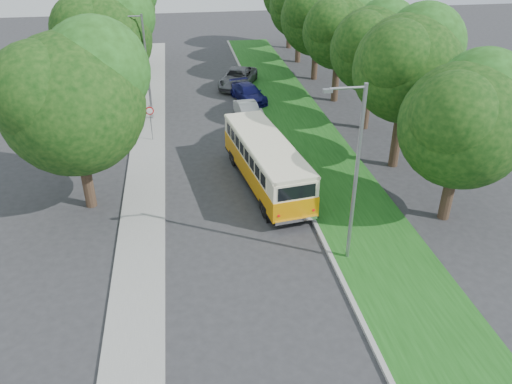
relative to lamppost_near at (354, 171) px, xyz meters
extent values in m
plane|color=#2C2C2E|center=(-4.21, 2.50, -4.37)|extent=(120.00, 120.00, 0.00)
cube|color=gray|center=(-0.61, 7.50, -4.29)|extent=(0.20, 70.00, 0.15)
cube|color=#174A13|center=(1.74, 7.50, -4.30)|extent=(4.50, 70.00, 0.13)
cube|color=gray|center=(-9.01, 7.50, -4.31)|extent=(2.20, 70.00, 0.12)
cylinder|color=#332319|center=(5.95, 2.50, -2.70)|extent=(0.56, 0.56, 3.35)
sphere|color=black|center=(5.95, 2.50, 0.58)|extent=(5.85, 5.85, 5.85)
sphere|color=black|center=(6.97, 3.08, 1.75)|extent=(4.38, 4.38, 4.38)
sphere|color=black|center=(5.07, 1.77, 1.32)|extent=(4.09, 4.09, 4.09)
cylinder|color=#332319|center=(5.75, 8.50, -2.24)|extent=(0.56, 0.56, 4.26)
sphere|color=black|center=(5.75, 8.50, 1.54)|extent=(5.98, 5.98, 5.98)
sphere|color=black|center=(6.80, 9.10, 2.73)|extent=(4.49, 4.49, 4.49)
sphere|color=black|center=(4.86, 7.75, 2.29)|extent=(4.19, 4.19, 4.19)
cylinder|color=#332319|center=(6.08, 14.50, -2.39)|extent=(0.56, 0.56, 3.95)
sphere|color=black|center=(6.08, 14.50, 1.13)|extent=(5.61, 5.61, 5.61)
sphere|color=black|center=(7.06, 15.06, 2.25)|extent=(4.21, 4.21, 4.21)
sphere|color=black|center=(5.24, 13.80, 1.83)|extent=(3.92, 3.92, 3.92)
cylinder|color=#332319|center=(5.69, 20.50, -2.44)|extent=(0.56, 0.56, 3.86)
sphere|color=black|center=(5.69, 20.50, 1.05)|extent=(5.64, 5.64, 5.64)
sphere|color=black|center=(6.68, 21.06, 2.17)|extent=(4.23, 4.23, 4.23)
sphere|color=black|center=(4.85, 19.80, 1.75)|extent=(3.95, 3.95, 3.95)
cylinder|color=#332319|center=(5.59, 26.50, -2.58)|extent=(0.56, 0.56, 3.58)
sphere|color=black|center=(5.59, 26.50, 0.96)|extent=(6.36, 6.36, 6.36)
sphere|color=black|center=(6.70, 27.14, 2.23)|extent=(4.77, 4.77, 4.77)
sphere|color=black|center=(4.64, 25.71, 1.75)|extent=(4.45, 4.45, 4.45)
cylinder|color=#332319|center=(5.46, 32.50, -2.53)|extent=(0.56, 0.56, 3.68)
sphere|color=black|center=(5.46, 32.50, 0.94)|extent=(5.91, 5.91, 5.91)
sphere|color=black|center=(4.57, 31.76, 1.68)|extent=(4.14, 4.14, 4.14)
cylinder|color=#332319|center=(5.84, 38.50, -2.34)|extent=(0.56, 0.56, 4.05)
cylinder|color=#332319|center=(-11.71, 6.50, -2.53)|extent=(0.56, 0.56, 3.68)
sphere|color=black|center=(-11.71, 6.50, 1.18)|extent=(6.80, 6.80, 6.80)
sphere|color=black|center=(-10.52, 7.18, 2.54)|extent=(5.10, 5.10, 5.10)
sphere|color=black|center=(-12.73, 5.65, 2.03)|extent=(4.76, 4.76, 4.76)
cylinder|color=#332319|center=(-11.71, 20.50, -2.53)|extent=(0.56, 0.56, 3.68)
sphere|color=black|center=(-11.71, 20.50, 1.18)|extent=(6.80, 6.80, 6.80)
sphere|color=black|center=(-10.52, 21.18, 2.54)|extent=(5.10, 5.10, 5.10)
sphere|color=black|center=(-12.73, 19.65, 2.03)|extent=(4.76, 4.76, 4.76)
cylinder|color=#332319|center=(-11.71, 32.50, -2.53)|extent=(0.56, 0.56, 3.68)
sphere|color=black|center=(-11.71, 32.50, 1.18)|extent=(6.80, 6.80, 6.80)
sphere|color=black|center=(-12.73, 31.65, 2.03)|extent=(4.76, 4.76, 4.76)
cylinder|color=gray|center=(0.09, 0.00, -0.37)|extent=(0.16, 0.16, 8.00)
cylinder|color=gray|center=(-0.61, 0.00, 3.48)|extent=(1.40, 0.10, 0.10)
cube|color=gray|center=(-1.36, 0.00, 3.41)|extent=(0.35, 0.16, 0.14)
cylinder|color=gray|center=(-8.81, 18.50, -0.62)|extent=(0.16, 0.16, 7.50)
cylinder|color=gray|center=(-9.51, 18.50, 2.98)|extent=(1.40, 0.10, 0.10)
cube|color=gray|center=(-10.26, 18.50, 2.91)|extent=(0.35, 0.16, 0.14)
cylinder|color=gray|center=(-8.71, 14.50, -3.12)|extent=(0.06, 0.06, 2.50)
cone|color=red|center=(-8.71, 14.46, -2.22)|extent=(0.56, 0.02, 0.56)
cone|color=white|center=(-8.71, 14.44, -2.22)|extent=(0.40, 0.02, 0.40)
imported|color=#9F9EA3|center=(-1.21, 10.47, -3.68)|extent=(2.07, 4.18, 1.37)
imported|color=silver|center=(-1.84, 17.29, -3.72)|extent=(1.79, 4.07, 1.30)
imported|color=navy|center=(-1.21, 21.47, -3.71)|extent=(2.96, 4.88, 1.32)
imported|color=#5A5C62|center=(-1.56, 25.40, -3.60)|extent=(4.34, 6.07, 1.54)
camera|label=1|loc=(-6.71, -16.99, 9.16)|focal=35.00mm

